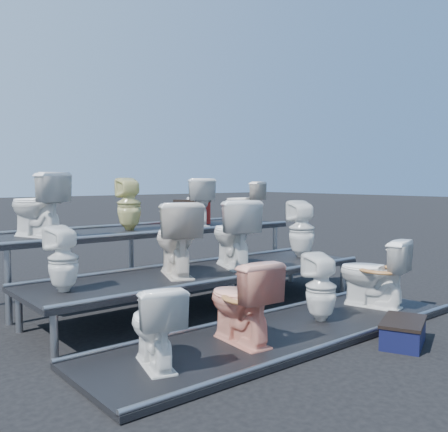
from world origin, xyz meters
TOP-DOWN VIEW (x-y plane):
  - ground at (0.00, 0.00)m, footprint 80.00×80.00m
  - tier_front at (0.00, -1.30)m, footprint 4.20×1.20m
  - tier_mid at (0.00, 0.00)m, footprint 4.20×1.20m
  - tier_back at (0.00, 1.30)m, footprint 4.20×1.20m
  - toilet_0 at (-1.48, -1.30)m, footprint 0.53×0.72m
  - toilet_1 at (-0.58, -1.30)m, footprint 0.49×0.79m
  - toilet_2 at (0.53, -1.30)m, footprint 0.40×0.40m
  - toilet_3 at (1.46, -1.30)m, footprint 0.62×0.87m
  - toilet_4 at (-1.70, 0.00)m, footprint 0.32×0.33m
  - toilet_5 at (-0.41, 0.00)m, footprint 0.74×0.93m
  - toilet_6 at (0.43, 0.00)m, footprint 0.73×0.93m
  - toilet_7 at (1.68, 0.00)m, footprint 0.47×0.47m
  - toilet_8 at (-1.50, 1.30)m, footprint 0.66×0.85m
  - toilet_9 at (-0.28, 1.30)m, footprint 0.37×0.37m
  - toilet_10 at (0.85, 1.30)m, footprint 0.63×0.78m
  - toilet_11 at (1.76, 1.30)m, footprint 0.56×0.72m
  - red_crate at (0.87, 1.46)m, footprint 0.57×0.53m
  - step_stool at (0.67, -2.17)m, footprint 0.66×0.54m

SIDE VIEW (x-z plane):
  - ground at x=0.00m, z-range 0.00..0.00m
  - tier_front at x=0.00m, z-range 0.00..0.06m
  - step_stool at x=0.67m, z-range 0.00..0.20m
  - tier_mid at x=0.00m, z-range 0.00..0.46m
  - toilet_0 at x=-1.48m, z-range 0.06..0.72m
  - toilet_2 at x=0.53m, z-range 0.06..0.77m
  - tier_back at x=0.00m, z-range 0.00..0.86m
  - toilet_1 at x=-0.58m, z-range 0.06..0.83m
  - toilet_3 at x=1.46m, z-range 0.06..0.85m
  - toilet_4 at x=-1.70m, z-range 0.46..1.10m
  - toilet_7 at x=1.68m, z-range 0.46..1.25m
  - toilet_5 at x=-0.41m, z-range 0.46..1.29m
  - toilet_6 at x=0.43m, z-range 0.46..1.29m
  - red_crate at x=0.87m, z-range 0.86..1.19m
  - toilet_11 at x=1.76m, z-range 0.86..1.50m
  - toilet_10 at x=0.85m, z-range 0.86..1.55m
  - toilet_9 at x=-0.28m, z-range 0.86..1.56m
  - toilet_8 at x=-1.50m, z-range 0.86..1.62m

